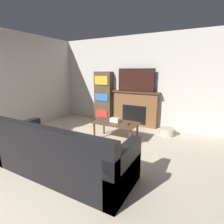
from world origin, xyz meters
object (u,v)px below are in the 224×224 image
fireplace (135,108)px  bookshelf (104,97)px  couch (61,156)px  coffee_table (116,124)px  storage_basket (167,132)px  tv (136,80)px

fireplace → bookshelf: (-1.13, -0.02, 0.29)m
fireplace → couch: bearing=-92.0°
coffee_table → bookshelf: bookshelf is taller
fireplace → bookshelf: size_ratio=0.90×
fireplace → coffee_table: bearing=-88.9°
bookshelf → storage_basket: bearing=-10.2°
fireplace → tv: 0.87m
bookshelf → storage_basket: (2.22, -0.40, -0.73)m
couch → storage_basket: size_ratio=5.87×
coffee_table → storage_basket: bearing=42.1°
coffee_table → bookshelf: size_ratio=0.65×
tv → couch: (-0.11, -3.07, -1.10)m
couch → bookshelf: bookshelf is taller
storage_basket → coffee_table: bearing=-137.9°
coffee_table → storage_basket: 1.46m
bookshelf → couch: bearing=-71.6°
bookshelf → tv: bearing=0.2°
fireplace → couch: 3.10m
tv → bookshelf: size_ratio=0.69×
tv → couch: size_ratio=0.47×
tv → storage_basket: tv is taller
tv → couch: bearing=-92.1°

